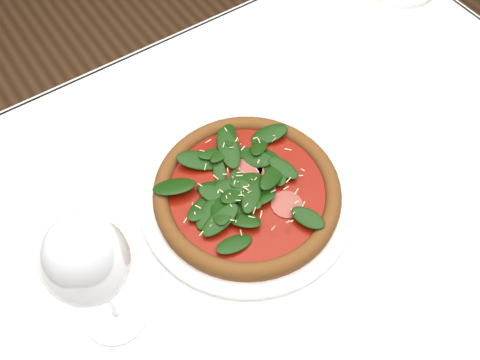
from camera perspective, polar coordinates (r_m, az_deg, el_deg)
dining_table at (r=0.86m, az=1.44°, el=-7.72°), size 1.21×0.81×0.75m
plate at (r=0.78m, az=0.75°, el=-1.79°), size 0.31×0.31×0.01m
pizza at (r=0.76m, az=0.77°, el=-1.09°), size 0.29×0.29×0.03m
wine_glass at (r=0.58m, az=-16.03°, el=-8.47°), size 0.09×0.09×0.23m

